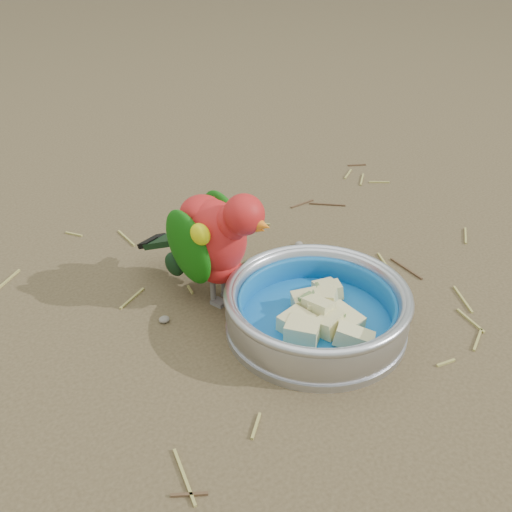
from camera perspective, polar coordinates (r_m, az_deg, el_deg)
ground at (r=0.75m, az=8.03°, el=-7.84°), size 60.00×60.00×0.00m
food_bowl at (r=0.76m, az=5.98°, el=-6.76°), size 0.24×0.24×0.02m
bowl_wall at (r=0.74m, az=6.10°, el=-4.93°), size 0.24×0.24×0.04m
fruit_wedges at (r=0.74m, az=6.07°, el=-5.36°), size 0.14×0.14×0.03m
lory_parrot at (r=0.77m, az=-4.17°, el=0.97°), size 0.16×0.23×0.17m
ground_debris at (r=0.78m, az=1.95°, el=-5.63°), size 0.90×0.80×0.01m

